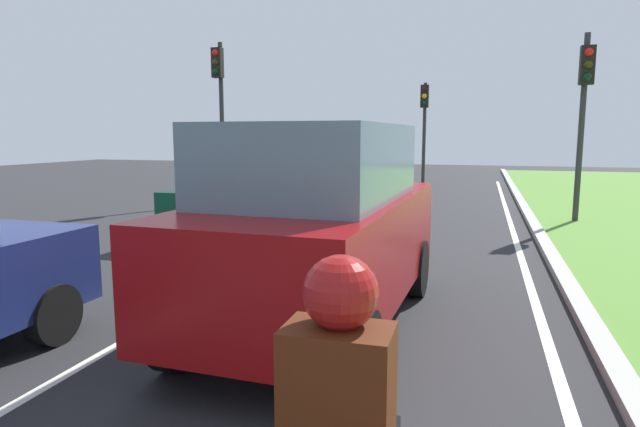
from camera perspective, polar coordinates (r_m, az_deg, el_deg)
The scene contains 10 objects.
ground_plane at distance 11.05m, azimuth 1.45°, elevation -2.97°, with size 60.00×60.00×0.00m, color #262628.
lane_line_center at distance 11.25m, azimuth -2.00°, elevation -2.75°, with size 0.12×32.00×0.01m, color silver.
lane_line_right_edge at distance 10.70m, azimuth 20.42°, elevation -3.86°, with size 0.12×32.00×0.01m, color silver.
curb_right at distance 10.74m, azimuth 23.10°, elevation -3.66°, with size 0.24×48.00×0.12m, color #9E9B93.
car_suv_ahead at distance 5.96m, azimuth -0.18°, elevation -1.34°, with size 2.10×4.57×2.28m.
car_hatchback_far at distance 11.73m, azimuth -9.07°, elevation 1.94°, with size 1.77×3.72×1.78m.
rider_person at distance 2.12m, azimuth 2.12°, elevation -19.08°, with size 0.50×0.40×1.16m.
traffic_light_near_right at distance 14.51m, azimuth 26.26°, elevation 10.99°, with size 0.32×0.50×4.56m.
traffic_light_overhead_left at distance 17.43m, azimuth -10.62°, elevation 12.30°, with size 0.32×0.50×5.01m.
traffic_light_far_median at distance 22.60m, azimuth 11.02°, elevation 10.22°, with size 0.32×0.50×4.27m.
Camera 1 is at (2.86, 3.54, 2.17)m, focal length 30.14 mm.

